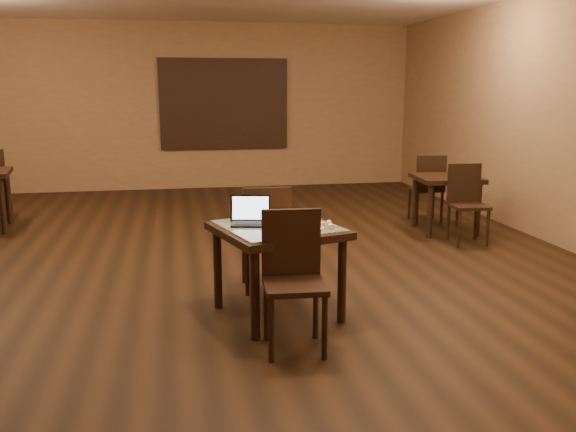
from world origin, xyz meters
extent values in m
plane|color=black|center=(0.00, 0.00, 0.00)|extent=(10.00, 10.00, 0.00)
cube|color=#95764B|center=(0.00, 5.00, 1.50)|extent=(8.00, 0.02, 3.00)
cube|color=#95764B|center=(0.00, -5.00, 1.50)|extent=(8.00, 0.02, 3.00)
cube|color=#95764B|center=(4.00, 0.00, 1.50)|extent=(0.02, 10.00, 3.00)
cube|color=#245E84|center=(0.50, 4.97, 1.55)|extent=(2.20, 0.04, 1.50)
cube|color=black|center=(0.50, 4.95, 1.55)|extent=(2.34, 0.02, 1.64)
cylinder|color=black|center=(0.10, -2.16, 0.35)|extent=(0.07, 0.07, 0.71)
cylinder|color=black|center=(-0.13, -1.43, 0.35)|extent=(0.07, 0.07, 0.71)
cylinder|color=black|center=(0.82, -1.94, 0.35)|extent=(0.07, 0.07, 0.71)
cylinder|color=black|center=(0.60, -1.21, 0.35)|extent=(0.07, 0.07, 0.71)
cube|color=black|center=(0.35, -1.69, 0.72)|extent=(1.15, 1.15, 0.06)
cube|color=#1B1DB2|center=(0.35, -1.69, 0.76)|extent=(1.05, 1.05, 0.02)
cylinder|color=black|center=(0.15, -2.56, 0.23)|extent=(0.04, 0.04, 0.46)
cylinder|color=black|center=(0.18, -2.19, 0.23)|extent=(0.04, 0.04, 0.46)
cylinder|color=black|center=(0.52, -2.58, 0.23)|extent=(0.04, 0.04, 0.46)
cylinder|color=black|center=(0.55, -2.21, 0.23)|extent=(0.04, 0.04, 0.46)
cube|color=black|center=(0.35, -2.39, 0.48)|extent=(0.46, 0.46, 0.04)
cube|color=black|center=(0.36, -2.19, 0.75)|extent=(0.43, 0.07, 0.49)
cylinder|color=black|center=(0.54, -0.81, 0.23)|extent=(0.04, 0.04, 0.46)
cylinder|color=black|center=(0.53, -1.18, 0.23)|extent=(0.04, 0.04, 0.46)
cylinder|color=black|center=(0.17, -0.80, 0.23)|extent=(0.04, 0.04, 0.46)
cylinder|color=black|center=(0.16, -1.17, 0.23)|extent=(0.04, 0.04, 0.46)
cube|color=black|center=(0.35, -0.99, 0.48)|extent=(0.44, 0.44, 0.04)
cube|color=black|center=(0.34, -1.18, 0.75)|extent=(0.43, 0.06, 0.49)
cube|color=black|center=(0.15, -1.64, 0.77)|extent=(0.37, 0.29, 0.02)
cube|color=black|center=(0.15, -1.52, 0.88)|extent=(0.33, 0.12, 0.22)
cube|color=silver|center=(0.15, -1.53, 0.88)|extent=(0.30, 0.10, 0.19)
cylinder|color=white|center=(0.57, -1.87, 0.77)|extent=(0.24, 0.24, 0.01)
cylinder|color=silver|center=(0.47, -1.45, 0.77)|extent=(0.33, 0.33, 0.01)
cylinder|color=beige|center=(0.47, -1.45, 0.78)|extent=(0.34, 0.34, 0.02)
torus|color=#DA8F46|center=(0.47, -1.45, 0.78)|extent=(0.35, 0.35, 0.02)
cube|color=silver|center=(0.49, -1.47, 0.79)|extent=(0.25, 0.27, 0.01)
cylinder|color=white|center=(0.75, -1.83, 0.78)|extent=(0.06, 0.18, 0.04)
cylinder|color=#B32616|center=(0.75, -1.83, 0.78)|extent=(0.05, 0.04, 0.04)
cylinder|color=black|center=(2.66, 0.56, 0.35)|extent=(0.07, 0.07, 0.69)
cylinder|color=black|center=(2.71, 1.19, 0.35)|extent=(0.07, 0.07, 0.69)
cylinder|color=black|center=(3.29, 0.51, 0.35)|extent=(0.07, 0.07, 0.69)
cylinder|color=black|center=(3.34, 1.14, 0.35)|extent=(0.07, 0.07, 0.69)
cube|color=black|center=(3.00, 0.85, 0.70)|extent=(0.84, 0.84, 0.06)
cylinder|color=black|center=(2.81, 0.05, 0.22)|extent=(0.04, 0.04, 0.44)
cylinder|color=black|center=(2.84, 0.41, 0.22)|extent=(0.04, 0.04, 0.44)
cylinder|color=black|center=(3.16, 0.03, 0.22)|extent=(0.04, 0.04, 0.44)
cylinder|color=black|center=(3.19, 0.38, 0.22)|extent=(0.04, 0.04, 0.44)
cube|color=black|center=(3.00, 0.22, 0.46)|extent=(0.44, 0.44, 0.04)
cube|color=black|center=(3.01, 0.40, 0.71)|extent=(0.41, 0.07, 0.47)
cylinder|color=black|center=(3.19, 1.65, 0.22)|extent=(0.04, 0.04, 0.44)
cylinder|color=black|center=(3.16, 1.30, 0.22)|extent=(0.04, 0.04, 0.44)
cylinder|color=black|center=(2.84, 1.67, 0.22)|extent=(0.04, 0.04, 0.44)
cylinder|color=black|center=(2.81, 1.32, 0.22)|extent=(0.04, 0.04, 0.44)
cube|color=black|center=(3.00, 1.49, 0.46)|extent=(0.44, 0.44, 0.04)
cube|color=black|center=(2.99, 1.30, 0.71)|extent=(0.41, 0.07, 0.47)
cylinder|color=black|center=(-2.62, 1.76, 0.37)|extent=(0.07, 0.07, 0.75)
cylinder|color=black|center=(-2.71, 2.42, 0.37)|extent=(0.07, 0.07, 0.75)
cylinder|color=black|center=(-2.84, 2.94, 0.24)|extent=(0.04, 0.04, 0.47)
cylinder|color=black|center=(-2.79, 2.57, 0.24)|extent=(0.04, 0.04, 0.47)
camera|label=1|loc=(-0.46, -6.41, 1.86)|focal=38.00mm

